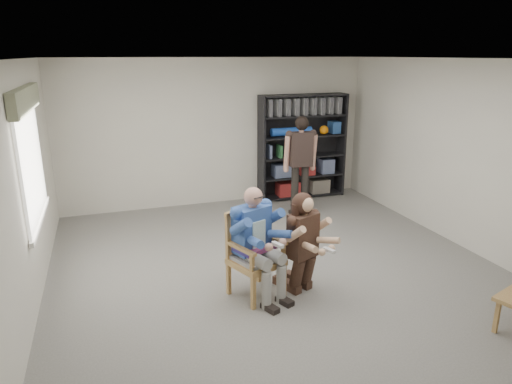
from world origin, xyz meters
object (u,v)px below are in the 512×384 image
object	(u,v)px
armchair	(256,255)
seated_man	(256,243)
bookshelf	(302,147)
kneeling_woman	(305,245)
standing_man	(300,168)

from	to	relation	value
armchair	seated_man	distance (m)	0.16
armchair	bookshelf	world-z (taller)	bookshelf
armchair	kneeling_woman	distance (m)	0.60
seated_man	kneeling_woman	size ratio (longest dim) A/B	1.09
seated_man	bookshelf	world-z (taller)	bookshelf
armchair	seated_man	world-z (taller)	seated_man
armchair	standing_man	xyz separation A→B (m)	(1.67, 2.47, 0.38)
seated_man	bookshelf	distance (m)	4.18
bookshelf	standing_man	bearing A→B (deg)	-115.82
standing_man	seated_man	bearing A→B (deg)	-118.17
kneeling_woman	standing_man	world-z (taller)	standing_man
armchair	bookshelf	xyz separation A→B (m)	(2.19, 3.55, 0.52)
kneeling_woman	bookshelf	world-z (taller)	bookshelf
armchair	bookshelf	bearing A→B (deg)	36.36
bookshelf	standing_man	size ratio (longest dim) A/B	1.15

